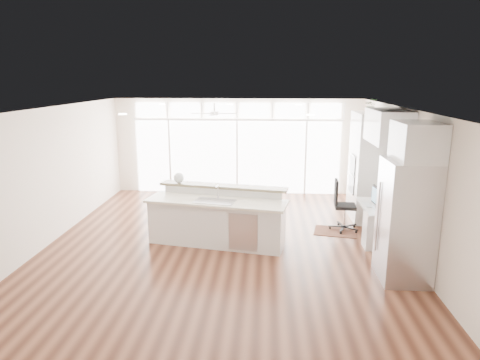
{
  "coord_description": "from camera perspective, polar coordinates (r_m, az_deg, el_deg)",
  "views": [
    {
      "loc": [
        0.84,
        -8.08,
        3.26
      ],
      "look_at": [
        0.29,
        0.6,
        1.18
      ],
      "focal_mm": 32.0,
      "sensor_mm": 36.0,
      "label": 1
    }
  ],
  "objects": [
    {
      "name": "fridge_cabinet",
      "position": [
        7.19,
        22.58,
        4.77
      ],
      "size": [
        0.64,
        0.9,
        0.6
      ],
      "primitive_type": "cube",
      "color": "white",
      "rests_on": "wall_right"
    },
    {
      "name": "monitor",
      "position": [
        8.97,
        17.76,
        -2.05
      ],
      "size": [
        0.12,
        0.49,
        0.4
      ],
      "primitive_type": "cube",
      "rotation": [
        0.0,
        0.0,
        0.08
      ],
      "color": "black",
      "rests_on": "desk_nook"
    },
    {
      "name": "ceiling",
      "position": [
        8.14,
        -2.34,
        9.51
      ],
      "size": [
        7.0,
        8.0,
        0.02
      ],
      "primitive_type": "cube",
      "color": "white",
      "rests_on": "wall_back"
    },
    {
      "name": "wall_right",
      "position": [
        8.72,
        21.28,
        -0.12
      ],
      "size": [
        0.04,
        8.0,
        2.7
      ],
      "primitive_type": "cube",
      "color": "white",
      "rests_on": "floor"
    },
    {
      "name": "wall_front",
      "position": [
        4.58,
        -7.41,
        -11.26
      ],
      "size": [
        7.0,
        0.04,
        2.7
      ],
      "primitive_type": "cube",
      "color": "white",
      "rests_on": "floor"
    },
    {
      "name": "oven_cabinet",
      "position": [
        10.35,
        16.56,
        1.7
      ],
      "size": [
        0.64,
        1.2,
        2.5
      ],
      "primitive_type": "cube",
      "color": "white",
      "rests_on": "floor"
    },
    {
      "name": "desk_nook",
      "position": [
        9.15,
        17.99,
        -5.56
      ],
      "size": [
        0.72,
        1.3,
        0.76
      ],
      "primitive_type": "cube",
      "color": "white",
      "rests_on": "floor"
    },
    {
      "name": "framed_photos",
      "position": [
        9.56,
        19.45,
        1.47
      ],
      "size": [
        0.06,
        0.22,
        0.8
      ],
      "primitive_type": "cube",
      "color": "black",
      "rests_on": "wall_right"
    },
    {
      "name": "kitchen_island",
      "position": [
        8.56,
        -3.13,
        -4.99
      ],
      "size": [
        2.94,
        1.56,
        1.11
      ],
      "primitive_type": "cube",
      "rotation": [
        0.0,
        0.0,
        -0.19
      ],
      "color": "white",
      "rests_on": "floor"
    },
    {
      "name": "glass_wall",
      "position": [
        12.25,
        -0.38,
        3.07
      ],
      "size": [
        5.8,
        0.06,
        2.08
      ],
      "primitive_type": "cube",
      "color": "white",
      "rests_on": "wall_back"
    },
    {
      "name": "potted_plant",
      "position": [
        10.17,
        17.08,
        9.29
      ],
      "size": [
        0.32,
        0.35,
        0.24
      ],
      "primitive_type": "imported",
      "rotation": [
        0.0,
        0.0,
        -0.14
      ],
      "color": "#315E28",
      "rests_on": "oven_cabinet"
    },
    {
      "name": "floor",
      "position": [
        8.76,
        -2.17,
        -8.47
      ],
      "size": [
        7.0,
        8.0,
        0.02
      ],
      "primitive_type": "cube",
      "color": "#432114",
      "rests_on": "ground"
    },
    {
      "name": "keyboard",
      "position": [
        8.98,
        16.62,
        -3.23
      ],
      "size": [
        0.12,
        0.31,
        0.02
      ],
      "primitive_type": "cube",
      "rotation": [
        0.0,
        0.0,
        0.03
      ],
      "color": "silver",
      "rests_on": "desk_nook"
    },
    {
      "name": "recessed_lights",
      "position": [
        8.34,
        -2.2,
        9.47
      ],
      "size": [
        3.4,
        3.0,
        0.02
      ],
      "primitive_type": "cube",
      "color": "#F4E4CF",
      "rests_on": "ceiling"
    },
    {
      "name": "upper_cabinets",
      "position": [
        8.75,
        19.18,
        6.76
      ],
      "size": [
        0.64,
        1.3,
        0.64
      ],
      "primitive_type": "cube",
      "color": "white",
      "rests_on": "wall_right"
    },
    {
      "name": "office_chair",
      "position": [
        9.57,
        13.85,
        -3.34
      ],
      "size": [
        0.61,
        0.57,
        1.11
      ],
      "primitive_type": "cube",
      "rotation": [
        0.0,
        0.0,
        -0.07
      ],
      "color": "black",
      "rests_on": "floor"
    },
    {
      "name": "refrigerator",
      "position": [
        7.46,
        21.25,
        -5.12
      ],
      "size": [
        0.76,
        0.9,
        2.0
      ],
      "primitive_type": "cube",
      "color": "#BBBBC0",
      "rests_on": "floor"
    },
    {
      "name": "wall_back",
      "position": [
        12.26,
        -0.36,
        4.5
      ],
      "size": [
        7.0,
        0.04,
        2.7
      ],
      "primitive_type": "cube",
      "color": "white",
      "rests_on": "floor"
    },
    {
      "name": "ceiling_fan",
      "position": [
        10.99,
        -3.44,
        9.37
      ],
      "size": [
        1.16,
        1.16,
        0.32
      ],
      "primitive_type": "cube",
      "color": "white",
      "rests_on": "ceiling"
    },
    {
      "name": "rug",
      "position": [
        9.59,
        12.63,
        -6.71
      ],
      "size": [
        1.01,
        0.82,
        0.01
      ],
      "primitive_type": "cube",
      "rotation": [
        0.0,
        0.0,
        -0.2
      ],
      "color": "#381B12",
      "rests_on": "floor"
    },
    {
      "name": "desk_window",
      "position": [
        8.95,
        20.58,
        1.58
      ],
      "size": [
        0.04,
        0.85,
        0.85
      ],
      "primitive_type": "cube",
      "color": "white",
      "rests_on": "wall_right"
    },
    {
      "name": "wall_left",
      "position": [
        9.37,
        -24.07,
        0.52
      ],
      "size": [
        0.04,
        8.0,
        2.7
      ],
      "primitive_type": "cube",
      "color": "white",
      "rests_on": "floor"
    },
    {
      "name": "fishbowl",
      "position": [
        9.06,
        -8.16,
        0.3
      ],
      "size": [
        0.23,
        0.23,
        0.22
      ],
      "primitive_type": "sphere",
      "rotation": [
        0.0,
        0.0,
        -0.05
      ],
      "color": "white",
      "rests_on": "kitchen_island"
    },
    {
      "name": "transom_row",
      "position": [
        12.08,
        -0.39,
        9.28
      ],
      "size": [
        5.9,
        0.06,
        0.4
      ],
      "primitive_type": "cube",
      "color": "white",
      "rests_on": "wall_back"
    }
  ]
}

